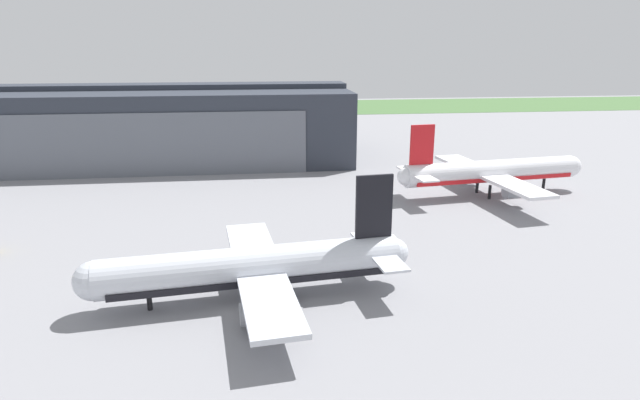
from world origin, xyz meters
TOP-DOWN VIEW (x-y plane):
  - ground_plane at (0.00, 0.00)m, footprint 440.00×440.00m
  - grass_field_strip at (0.00, 185.77)m, footprint 440.00×56.00m
  - maintenance_hangar at (-22.22, 81.14)m, footprint 95.29×38.25m
  - airliner_far_left at (46.74, 39.19)m, footprint 37.60×33.59m
  - airliner_near_left at (2.15, 2.28)m, footprint 36.67×30.44m

SIDE VIEW (x-z plane):
  - ground_plane at x=0.00m, z-range 0.00..0.00m
  - grass_field_strip at x=0.00m, z-range 0.00..0.08m
  - airliner_near_left at x=2.15m, z-range -2.97..10.55m
  - airliner_far_left at x=46.74m, z-range -2.44..11.45m
  - maintenance_hangar at x=-22.22m, z-range -0.46..17.79m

